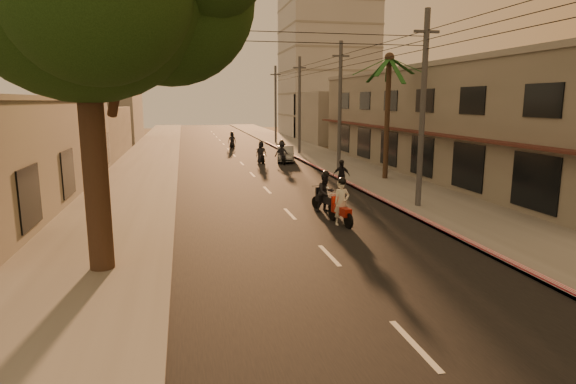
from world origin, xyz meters
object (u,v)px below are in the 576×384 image
object	(u,v)px
scooter_far_b	(282,153)
scooter_mid_a	(325,193)
scooter_far_c	(232,141)
palm_tree	(389,65)
parked_car	(286,154)
scooter_far_a	(261,153)
scooter_red	(341,204)
scooter_mid_b	(341,176)

from	to	relation	value
scooter_far_b	scooter_mid_a	bearing A→B (deg)	-98.07
scooter_far_b	scooter_far_c	distance (m)	13.88
palm_tree	parked_car	size ratio (longest dim) A/B	2.03
scooter_mid_a	scooter_far_a	distance (m)	17.78
scooter_mid_a	parked_car	bearing A→B (deg)	65.39
scooter_red	scooter_mid_b	world-z (taller)	scooter_red
scooter_red	scooter_mid_a	xyz separation A→B (m)	(0.04, 2.38, -0.00)
scooter_mid_b	scooter_far_b	xyz separation A→B (m)	(-1.10, 11.66, 0.10)
scooter_far_a	scooter_far_c	size ratio (longest dim) A/B	1.02
scooter_mid_b	scooter_far_c	size ratio (longest dim) A/B	0.94
palm_tree	scooter_far_c	bearing A→B (deg)	108.30
scooter_far_a	parked_car	xyz separation A→B (m)	(2.18, 0.77, -0.19)
parked_car	palm_tree	bearing A→B (deg)	-57.24
scooter_red	scooter_far_a	world-z (taller)	scooter_red
palm_tree	scooter_mid_b	distance (m)	7.84
scooter_far_a	scooter_far_c	bearing A→B (deg)	91.66
scooter_mid_a	scooter_mid_b	world-z (taller)	scooter_mid_a
scooter_far_a	parked_car	world-z (taller)	scooter_far_a
scooter_mid_b	parked_car	size ratio (longest dim) A/B	0.42
scooter_mid_b	scooter_far_a	xyz separation A→B (m)	(-2.65, 12.46, 0.04)
palm_tree	scooter_far_a	world-z (taller)	palm_tree
scooter_red	parked_car	bearing A→B (deg)	75.06
scooter_far_c	scooter_mid_b	bearing A→B (deg)	-68.29
scooter_mid_b	parked_car	world-z (taller)	scooter_mid_b
scooter_red	scooter_far_a	distance (m)	20.16
scooter_far_a	scooter_red	bearing A→B (deg)	-92.88
palm_tree	scooter_far_c	size ratio (longest dim) A/B	4.50
palm_tree	scooter_far_a	bearing A→B (deg)	123.07
palm_tree	scooter_red	bearing A→B (deg)	-121.79
scooter_far_c	scooter_far_a	bearing A→B (deg)	-71.88
palm_tree	scooter_mid_a	world-z (taller)	palm_tree
palm_tree	scooter_red	size ratio (longest dim) A/B	4.11
palm_tree	scooter_mid_b	xyz separation A→B (m)	(-3.80, -2.56, -6.37)
scooter_red	scooter_mid_b	bearing A→B (deg)	62.38
scooter_far_b	scooter_far_a	bearing A→B (deg)	149.41
scooter_red	parked_car	size ratio (longest dim) A/B	0.49
scooter_mid_b	scooter_far_c	distance (m)	25.56
scooter_far_b	scooter_far_c	xyz separation A→B (m)	(-2.62, 13.63, -0.06)
scooter_red	scooter_far_a	bearing A→B (deg)	81.03
palm_tree	scooter_far_a	size ratio (longest dim) A/B	4.39
palm_tree	scooter_mid_a	distance (m)	11.90
scooter_mid_a	scooter_far_b	size ratio (longest dim) A/B	0.96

